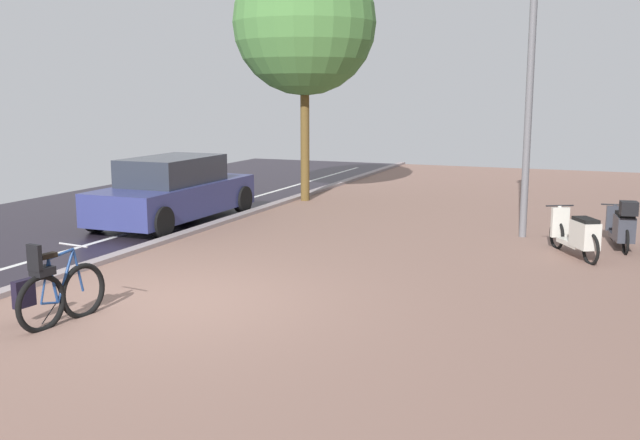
% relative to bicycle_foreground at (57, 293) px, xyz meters
% --- Properties ---
extents(ground, '(21.00, 40.00, 0.13)m').
position_rel_bicycle_foreground_xyz_m(ground, '(2.23, 1.32, -0.41)').
color(ground, black).
extents(bicycle_foreground, '(0.73, 1.36, 1.08)m').
position_rel_bicycle_foreground_xyz_m(bicycle_foreground, '(0.00, 0.00, 0.00)').
color(bicycle_foreground, black).
rests_on(bicycle_foreground, ground).
extents(scooter_near, '(0.63, 1.79, 0.97)m').
position_rel_bicycle_foreground_xyz_m(scooter_near, '(6.43, 7.22, 0.04)').
color(scooter_near, black).
rests_on(scooter_near, ground).
extents(scooter_far, '(0.98, 1.61, 0.83)m').
position_rel_bicycle_foreground_xyz_m(scooter_far, '(5.72, 6.22, 0.01)').
color(scooter_far, black).
rests_on(scooter_far, ground).
extents(parked_car_near, '(1.78, 4.39, 1.43)m').
position_rel_bicycle_foreground_xyz_m(parked_car_near, '(-2.68, 6.67, 0.28)').
color(parked_car_near, navy).
rests_on(parked_car_near, ground).
extents(lamp_post, '(0.20, 0.52, 6.24)m').
position_rel_bicycle_foreground_xyz_m(lamp_post, '(4.64, 7.76, 3.05)').
color(lamp_post, slate).
rests_on(lamp_post, ground).
extents(street_tree, '(3.63, 3.63, 6.36)m').
position_rel_bicycle_foreground_xyz_m(street_tree, '(-1.27, 10.67, 4.14)').
color(street_tree, brown).
rests_on(street_tree, ground).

